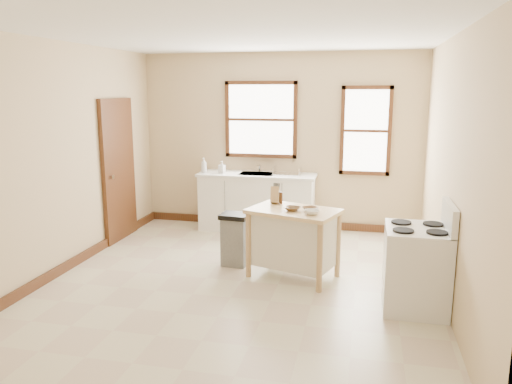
# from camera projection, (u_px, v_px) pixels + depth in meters

# --- Properties ---
(floor) EXTENTS (5.00, 5.00, 0.00)m
(floor) POSITION_uv_depth(u_px,v_px,m) (242.00, 281.00, 5.90)
(floor) COLOR beige
(floor) RESTS_ON ground
(ceiling) EXTENTS (5.00, 5.00, 0.00)m
(ceiling) POSITION_uv_depth(u_px,v_px,m) (240.00, 35.00, 5.34)
(ceiling) COLOR white
(ceiling) RESTS_ON ground
(wall_back) EXTENTS (4.50, 0.04, 2.80)m
(wall_back) POSITION_uv_depth(u_px,v_px,m) (279.00, 142.00, 8.01)
(wall_back) COLOR tan
(wall_back) RESTS_ON ground
(wall_left) EXTENTS (0.04, 5.00, 2.80)m
(wall_left) POSITION_uv_depth(u_px,v_px,m) (63.00, 158.00, 6.10)
(wall_left) COLOR tan
(wall_left) RESTS_ON ground
(wall_right) EXTENTS (0.04, 5.00, 2.80)m
(wall_right) POSITION_uv_depth(u_px,v_px,m) (452.00, 171.00, 5.14)
(wall_right) COLOR tan
(wall_right) RESTS_ON ground
(window_main) EXTENTS (1.17, 0.06, 1.22)m
(window_main) POSITION_uv_depth(u_px,v_px,m) (261.00, 120.00, 7.98)
(window_main) COLOR #3D2310
(window_main) RESTS_ON wall_back
(window_side) EXTENTS (0.77, 0.06, 1.37)m
(window_side) POSITION_uv_depth(u_px,v_px,m) (366.00, 131.00, 7.66)
(window_side) COLOR #3D2310
(window_side) RESTS_ON wall_back
(door_left) EXTENTS (0.06, 0.90, 2.10)m
(door_left) POSITION_uv_depth(u_px,v_px,m) (119.00, 170.00, 7.41)
(door_left) COLOR #3D2310
(door_left) RESTS_ON ground
(baseboard_back) EXTENTS (4.50, 0.04, 0.12)m
(baseboard_back) POSITION_uv_depth(u_px,v_px,m) (278.00, 223.00, 8.25)
(baseboard_back) COLOR #3D2310
(baseboard_back) RESTS_ON ground
(baseboard_left) EXTENTS (0.04, 5.00, 0.12)m
(baseboard_left) POSITION_uv_depth(u_px,v_px,m) (73.00, 262.00, 6.37)
(baseboard_left) COLOR #3D2310
(baseboard_left) RESTS_ON ground
(sink_counter) EXTENTS (1.86, 0.62, 0.92)m
(sink_counter) POSITION_uv_depth(u_px,v_px,m) (257.00, 202.00, 7.98)
(sink_counter) COLOR white
(sink_counter) RESTS_ON ground
(faucet) EXTENTS (0.03, 0.03, 0.22)m
(faucet) POSITION_uv_depth(u_px,v_px,m) (260.00, 165.00, 8.03)
(faucet) COLOR silver
(faucet) RESTS_ON sink_counter
(soap_bottle_a) EXTENTS (0.10, 0.10, 0.24)m
(soap_bottle_a) POSITION_uv_depth(u_px,v_px,m) (204.00, 165.00, 7.95)
(soap_bottle_a) COLOR #B2B2B2
(soap_bottle_a) RESTS_ON sink_counter
(soap_bottle_b) EXTENTS (0.11, 0.11, 0.19)m
(soap_bottle_b) POSITION_uv_depth(u_px,v_px,m) (222.00, 167.00, 7.92)
(soap_bottle_b) COLOR #B2B2B2
(soap_bottle_b) RESTS_ON sink_counter
(dish_rack) EXTENTS (0.50, 0.43, 0.11)m
(dish_rack) POSITION_uv_depth(u_px,v_px,m) (287.00, 171.00, 7.80)
(dish_rack) COLOR silver
(dish_rack) RESTS_ON sink_counter
(kitchen_island) EXTENTS (1.17, 0.93, 0.84)m
(kitchen_island) POSITION_uv_depth(u_px,v_px,m) (293.00, 243.00, 5.97)
(kitchen_island) COLOR #EFD58C
(kitchen_island) RESTS_ON ground
(knife_block) EXTENTS (0.11, 0.11, 0.20)m
(knife_block) POSITION_uv_depth(u_px,v_px,m) (275.00, 195.00, 6.18)
(knife_block) COLOR tan
(knife_block) RESTS_ON kitchen_island
(pepper_grinder) EXTENTS (0.06, 0.06, 0.15)m
(pepper_grinder) POSITION_uv_depth(u_px,v_px,m) (281.00, 198.00, 6.16)
(pepper_grinder) COLOR #3E2310
(pepper_grinder) RESTS_ON kitchen_island
(bowl_a) EXTENTS (0.22, 0.22, 0.04)m
(bowl_a) POSITION_uv_depth(u_px,v_px,m) (292.00, 209.00, 5.82)
(bowl_a) COLOR brown
(bowl_a) RESTS_ON kitchen_island
(bowl_b) EXTENTS (0.24, 0.24, 0.04)m
(bowl_b) POSITION_uv_depth(u_px,v_px,m) (310.00, 209.00, 5.81)
(bowl_b) COLOR brown
(bowl_b) RESTS_ON kitchen_island
(bowl_c) EXTENTS (0.21, 0.21, 0.05)m
(bowl_c) POSITION_uv_depth(u_px,v_px,m) (312.00, 212.00, 5.64)
(bowl_c) COLOR white
(bowl_c) RESTS_ON kitchen_island
(trash_bin) EXTENTS (0.37, 0.32, 0.68)m
(trash_bin) POSITION_uv_depth(u_px,v_px,m) (235.00, 239.00, 6.39)
(trash_bin) COLOR slate
(trash_bin) RESTS_ON ground
(gas_stove) EXTENTS (0.69, 0.70, 1.13)m
(gas_stove) POSITION_uv_depth(u_px,v_px,m) (417.00, 256.00, 5.07)
(gas_stove) COLOR silver
(gas_stove) RESTS_ON ground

